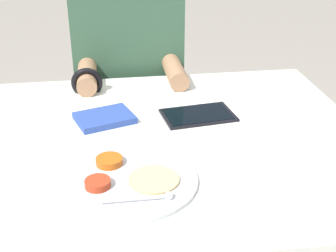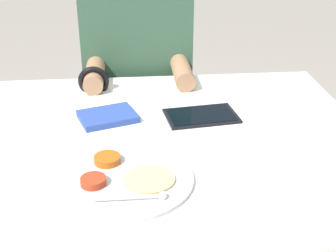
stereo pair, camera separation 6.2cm
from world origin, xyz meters
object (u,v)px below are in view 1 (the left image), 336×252
(red_notebook, at_px, (105,118))
(person_diner, at_px, (130,106))
(thali_tray, at_px, (128,180))
(tablet_device, at_px, (198,115))

(red_notebook, distance_m, person_diner, 0.55)
(thali_tray, relative_size, tablet_device, 1.41)
(tablet_device, xyz_separation_m, person_diner, (-0.19, 0.52, -0.19))
(tablet_device, bearing_deg, red_notebook, 178.18)
(thali_tray, xyz_separation_m, red_notebook, (-0.05, 0.35, 0.00))
(red_notebook, height_order, person_diner, person_diner)
(tablet_device, relative_size, person_diner, 0.19)
(person_diner, bearing_deg, thali_tray, -93.76)
(tablet_device, height_order, person_diner, person_diner)
(thali_tray, bearing_deg, red_notebook, 98.20)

